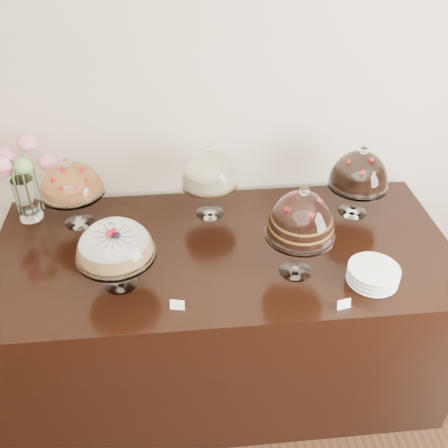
{
  "coord_description": "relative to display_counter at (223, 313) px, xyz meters",
  "views": [
    {
      "loc": [
        0.0,
        0.61,
        2.42
      ],
      "look_at": [
        0.18,
        2.4,
        1.08
      ],
      "focal_mm": 40.0,
      "sensor_mm": 36.0,
      "label": 1
    }
  ],
  "objects": [
    {
      "name": "wall_back",
      "position": [
        -0.18,
        0.55,
        1.05
      ],
      "size": [
        5.0,
        0.04,
        3.0
      ],
      "primitive_type": "cube",
      "color": "beige",
      "rests_on": "ground"
    },
    {
      "name": "display_counter",
      "position": [
        0.0,
        0.0,
        0.0
      ],
      "size": [
        2.2,
        1.0,
        0.9
      ],
      "primitive_type": "cube",
      "color": "black",
      "rests_on": "ground"
    },
    {
      "name": "cake_stand_sugar_sponge",
      "position": [
        -0.47,
        -0.2,
        0.68
      ],
      "size": [
        0.34,
        0.34,
        0.36
      ],
      "color": "white",
      "rests_on": "display_counter"
    },
    {
      "name": "cake_stand_choco_layer",
      "position": [
        0.31,
        -0.19,
        0.74
      ],
      "size": [
        0.3,
        0.3,
        0.45
      ],
      "color": "white",
      "rests_on": "display_counter"
    },
    {
      "name": "cake_stand_cheesecake",
      "position": [
        -0.04,
        0.3,
        0.7
      ],
      "size": [
        0.29,
        0.29,
        0.39
      ],
      "color": "white",
      "rests_on": "display_counter"
    },
    {
      "name": "cake_stand_dark_choco",
      "position": [
        0.71,
        0.23,
        0.69
      ],
      "size": [
        0.3,
        0.3,
        0.38
      ],
      "color": "white",
      "rests_on": "display_counter"
    },
    {
      "name": "cake_stand_fruit_tart",
      "position": [
        -0.71,
        0.28,
        0.69
      ],
      "size": [
        0.31,
        0.31,
        0.37
      ],
      "color": "white",
      "rests_on": "display_counter"
    },
    {
      "name": "flower_vase",
      "position": [
        -0.97,
        0.36,
        0.7
      ],
      "size": [
        0.3,
        0.26,
        0.43
      ],
      "color": "white",
      "rests_on": "display_counter"
    },
    {
      "name": "plate_stack",
      "position": [
        0.63,
        -0.29,
        0.49
      ],
      "size": [
        0.22,
        0.22,
        0.07
      ],
      "color": "white",
      "rests_on": "display_counter"
    },
    {
      "name": "price_card_left",
      "position": [
        -0.23,
        -0.38,
        0.47
      ],
      "size": [
        0.06,
        0.03,
        0.04
      ],
      "primitive_type": "cube",
      "rotation": [
        -0.21,
        0.0,
        -0.21
      ],
      "color": "white",
      "rests_on": "display_counter"
    },
    {
      "name": "price_card_right",
      "position": [
        0.46,
        -0.44,
        0.47
      ],
      "size": [
        0.06,
        0.03,
        0.04
      ],
      "primitive_type": "cube",
      "rotation": [
        -0.21,
        0.0,
        0.2
      ],
      "color": "white",
      "rests_on": "display_counter"
    }
  ]
}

